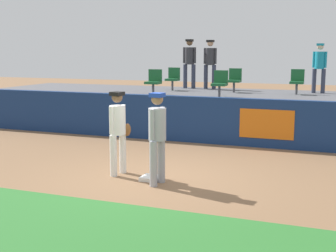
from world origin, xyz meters
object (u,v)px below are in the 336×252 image
at_px(player_runner_visitor, 157,132).
at_px(seat_back_center, 235,79).
at_px(seat_back_left, 173,78).
at_px(first_base, 151,178).
at_px(spectator_casual, 319,64).
at_px(seat_back_right, 297,80).
at_px(seat_front_center, 220,82).
at_px(spectator_capped, 189,60).
at_px(spectator_hooded, 210,61).
at_px(player_fielder_home, 118,127).
at_px(seat_front_left, 154,80).

xyz_separation_m(player_runner_visitor, seat_back_center, (-0.21, 7.72, 0.62)).
bearing_deg(player_runner_visitor, seat_back_left, -155.55).
xyz_separation_m(first_base, spectator_casual, (2.83, 8.23, 2.18)).
bearing_deg(spectator_casual, seat_back_left, 12.84).
bearing_deg(seat_back_center, seat_back_right, -0.00).
distance_m(seat_front_center, seat_back_left, 2.89).
bearing_deg(spectator_capped, first_base, 103.00).
bearing_deg(first_base, spectator_hooded, 97.92).
relative_size(seat_back_right, spectator_capped, 0.44).
height_order(player_fielder_home, player_runner_visitor, player_runner_visitor).
height_order(seat_back_right, spectator_hooded, spectator_hooded).
distance_m(first_base, player_fielder_home, 1.32).
height_order(player_fielder_home, spectator_casual, spectator_casual).
bearing_deg(seat_back_left, spectator_hooded, 47.40).
distance_m(player_runner_visitor, seat_back_left, 8.15).
relative_size(first_base, player_runner_visitor, 0.21).
xyz_separation_m(seat_back_center, spectator_casual, (2.79, 0.74, 0.52)).
distance_m(player_runner_visitor, spectator_hooded, 9.10).
bearing_deg(seat_back_left, spectator_capped, 76.62).
xyz_separation_m(player_runner_visitor, seat_front_center, (-0.27, 5.92, 0.62)).
xyz_separation_m(player_fielder_home, seat_front_left, (-1.46, 5.52, 0.65)).
relative_size(first_base, seat_front_left, 0.48).
distance_m(seat_back_center, seat_back_left, 2.32).
distance_m(player_fielder_home, spectator_capped, 8.61).
height_order(player_fielder_home, seat_back_right, seat_back_right).
bearing_deg(seat_front_left, spectator_hooded, 69.75).
relative_size(seat_back_right, spectator_hooded, 0.45).
bearing_deg(first_base, player_fielder_home, 168.98).
height_order(player_runner_visitor, seat_back_right, seat_back_right).
xyz_separation_m(seat_back_center, seat_back_left, (-2.32, -0.00, -0.00)).
distance_m(seat_back_left, spectator_casual, 5.19).
bearing_deg(seat_front_left, seat_back_right, 21.90).
height_order(seat_back_center, spectator_casual, spectator_casual).
bearing_deg(spectator_casual, seat_back_right, 53.32).
distance_m(first_base, seat_front_center, 5.92).
relative_size(seat_back_left, spectator_hooded, 0.45).
distance_m(seat_back_right, spectator_hooded, 3.63).
bearing_deg(seat_back_right, player_fielder_home, -112.37).
xyz_separation_m(spectator_capped, spectator_casual, (4.85, -0.37, -0.11)).
relative_size(seat_front_center, spectator_casual, 0.49).
bearing_deg(player_fielder_home, player_runner_visitor, 81.11).
xyz_separation_m(seat_front_center, spectator_capped, (-2.00, 2.91, 0.63)).
xyz_separation_m(player_fielder_home, seat_back_left, (-1.45, 7.32, 0.65)).
bearing_deg(spectator_casual, spectator_hooded, -1.53).
relative_size(seat_back_center, seat_front_center, 1.00).
distance_m(seat_back_right, seat_front_center, 2.84).
distance_m(first_base, seat_back_center, 7.67).
relative_size(player_fielder_home, spectator_capped, 0.96).
bearing_deg(first_base, spectator_casual, 71.03).
xyz_separation_m(seat_back_right, seat_back_center, (-2.14, 0.00, 0.00)).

